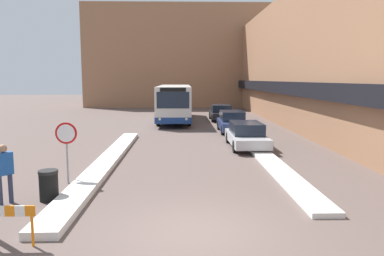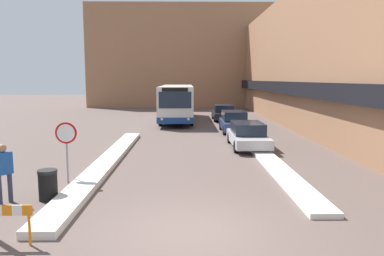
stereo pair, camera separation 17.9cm
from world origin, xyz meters
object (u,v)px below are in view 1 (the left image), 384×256
Objects in this scene: parked_car_middle at (232,122)px; parked_car_front at (246,135)px; stop_sign at (66,140)px; city_bus at (175,102)px; trash_bin at (49,185)px; pedestrian at (4,168)px; construction_barricade at (10,218)px; parked_car_back at (221,112)px.

parked_car_front is at bearing -90.00° from parked_car_middle.
stop_sign is at bearing -137.49° from parked_car_front.
trash_bin is (-3.43, -21.90, -1.21)m from city_bus.
pedestrian is (-8.75, -14.98, 0.36)m from parked_car_middle.
parked_car_middle reaches higher than construction_barricade.
trash_bin is at bearing 95.08° from construction_barricade.
city_bus is 2.60× the size of parked_car_front.
stop_sign reaches higher than trash_bin.
stop_sign is at bearing -120.53° from parked_car_middle.
stop_sign reaches higher than parked_car_back.
trash_bin is 3.20m from construction_barricade.
parked_car_back is (4.15, 0.24, -0.98)m from city_bus.
parked_car_middle is at bearing 67.79° from construction_barricade.
parked_car_middle is 4.45× the size of trash_bin.
city_bus is 10.97× the size of construction_barricade.
parked_car_back is at bearing 73.93° from construction_barricade.
parked_car_back is 1.95× the size of stop_sign.
parked_car_front is 12.63m from pedestrian.
stop_sign is 2.31× the size of trash_bin.
trash_bin is (-0.02, -1.87, -1.11)m from stop_sign.
stop_sign reaches higher than parked_car_front.
stop_sign is at bearing -110.46° from parked_car_back.
trash_bin is (-7.58, -22.13, -0.23)m from parked_car_back.
construction_barricade is at bearing -112.21° from parked_car_middle.
parked_car_back is at bearing 71.10° from trash_bin.
city_bus is at bearing 107.57° from parked_car_front.
pedestrian is at bearing -118.79° from stop_sign.
city_bus is 13.77m from parked_car_front.
parked_car_back is at bearing 3.26° from city_bus.
trash_bin is (-7.58, -8.80, -0.21)m from parked_car_front.
parked_car_front reaches higher than construction_barricade.
construction_barricade is at bearing -86.98° from stop_sign.
parked_car_front is 1.08× the size of parked_car_back.
stop_sign is at bearing 89.47° from trash_bin.
trash_bin is at bearing -90.53° from stop_sign.
stop_sign is at bearing 93.02° from construction_barricade.
city_bus is 6.68× the size of pedestrian.
stop_sign is 2.52m from pedestrian.
city_bus is 22.67m from pedestrian.
parked_car_middle is 14.91m from stop_sign.
pedestrian is at bearing -133.89° from parked_car_front.
parked_car_front is 14.03m from construction_barricade.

